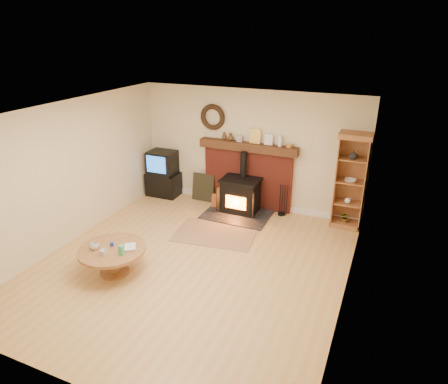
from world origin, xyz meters
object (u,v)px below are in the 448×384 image
at_px(wood_stove, 240,196).
at_px(coffee_table, 112,253).
at_px(tv_unit, 163,174).
at_px(curio_cabinet, 351,181).

distance_m(wood_stove, coffee_table, 3.19).
relative_size(wood_stove, coffee_table, 1.28).
relative_size(tv_unit, curio_cabinet, 0.56).
bearing_deg(curio_cabinet, coffee_table, -134.76).
height_order(wood_stove, curio_cabinet, curio_cabinet).
distance_m(wood_stove, curio_cabinet, 2.31).
relative_size(wood_stove, tv_unit, 1.28).
bearing_deg(curio_cabinet, wood_stove, -172.82).
bearing_deg(coffee_table, tv_unit, 107.23).
relative_size(tv_unit, coffee_table, 1.00).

